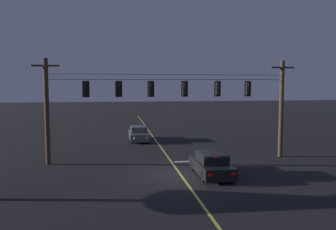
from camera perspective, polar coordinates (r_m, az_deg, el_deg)
The scene contains 12 objects.
ground_plane at distance 20.91m, azimuth 2.16°, elevation -9.95°, with size 180.00×180.00×0.00m, color black.
lane_centre_stripe at distance 30.68m, azimuth -1.42°, elevation -5.09°, with size 0.14×60.00×0.01m, color #D1C64C.
stop_bar_paint at distance 24.65m, azimuth 4.98°, elevation -7.64°, with size 3.40×0.36×0.01m, color silver.
signal_span_assembly at distance 24.32m, azimuth 0.36°, elevation 1.11°, with size 18.62×0.32×7.18m.
traffic_light_leftmost at distance 24.02m, azimuth -13.52°, elevation 4.23°, with size 0.48×0.41×1.22m.
traffic_light_left_inner at distance 23.94m, azimuth -8.18°, elevation 4.31°, with size 0.48×0.41×1.22m.
traffic_light_centre at distance 24.07m, azimuth -2.82°, elevation 4.36°, with size 0.48×0.41×1.22m.
traffic_light_right_inner at distance 24.43m, azimuth 2.85°, elevation 4.37°, with size 0.48×0.41×1.22m.
traffic_light_rightmost at distance 25.04m, azimuth 8.34°, elevation 4.34°, with size 0.48×0.41×1.22m.
traffic_light_far_right at distance 25.80m, azimuth 13.22°, elevation 4.28°, with size 0.48×0.41×1.22m.
car_waiting_near_lane at distance 20.89m, azimuth 7.21°, elevation -8.17°, with size 1.80×4.33×1.39m.
car_oncoming_lead at distance 33.45m, azimuth -4.87°, elevation -3.14°, with size 1.80×4.42×1.39m.
Camera 1 is at (-3.82, -19.83, 5.43)m, focal length 36.68 mm.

